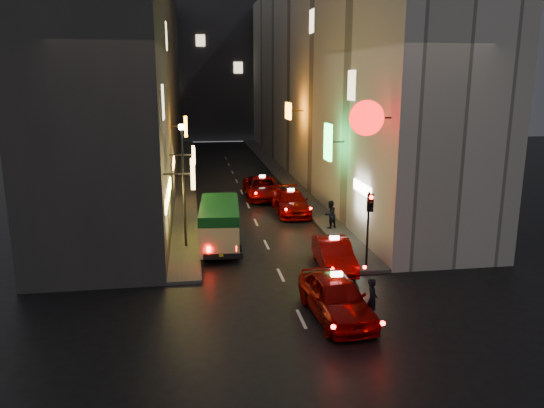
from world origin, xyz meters
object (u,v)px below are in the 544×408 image
traffic_light (369,214)px  pedestrian_crossing (372,297)px  taxi_near (336,293)px  minibus (220,220)px  lamp_post (183,178)px

traffic_light → pedestrian_crossing: bearing=-106.9°
taxi_near → minibus: bearing=113.0°
minibus → taxi_near: size_ratio=0.94×
pedestrian_crossing → traffic_light: size_ratio=0.52×
pedestrian_crossing → lamp_post: lamp_post is taller
minibus → traffic_light: (6.45, -4.32, 1.20)m
taxi_near → pedestrian_crossing: bearing=-21.7°
pedestrian_crossing → traffic_light: 5.48m
pedestrian_crossing → traffic_light: (1.51, 4.96, 1.78)m
traffic_light → lamp_post: 9.42m
minibus → lamp_post: 2.85m
taxi_near → lamp_post: bearing=121.3°
lamp_post → pedestrian_crossing: bearing=-54.8°
taxi_near → traffic_light: traffic_light is taller
pedestrian_crossing → taxi_near: bearing=79.5°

